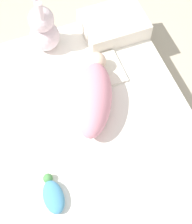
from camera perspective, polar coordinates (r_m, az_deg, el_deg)
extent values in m
plane|color=#B2A893|center=(1.80, 0.44, -4.98)|extent=(12.00, 12.00, 0.00)
cube|color=white|center=(1.71, 0.46, -3.82)|extent=(1.44, 1.00, 0.18)
cube|color=white|center=(1.80, 1.78, 7.76)|extent=(0.23, 0.18, 0.02)
ellipsoid|color=pink|center=(1.60, -0.50, 2.40)|extent=(0.48, 0.36, 0.18)
sphere|color=beige|center=(1.74, 0.19, 9.28)|extent=(0.10, 0.10, 0.10)
cube|color=white|center=(1.96, 3.24, 15.70)|extent=(0.29, 0.37, 0.10)
sphere|color=silver|center=(1.87, -9.35, 13.57)|extent=(0.17, 0.17, 0.17)
sphere|color=silver|center=(1.78, -10.00, 16.35)|extent=(0.14, 0.14, 0.14)
cylinder|color=silver|center=(1.68, -10.14, 17.71)|extent=(0.03, 0.03, 0.11)
cylinder|color=silver|center=(1.74, -10.87, 19.35)|extent=(0.03, 0.03, 0.11)
ellipsoid|color=#4C99C6|center=(1.50, -7.76, -15.14)|extent=(0.16, 0.09, 0.06)
sphere|color=#4C934C|center=(1.53, -8.78, -11.90)|extent=(0.05, 0.05, 0.05)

